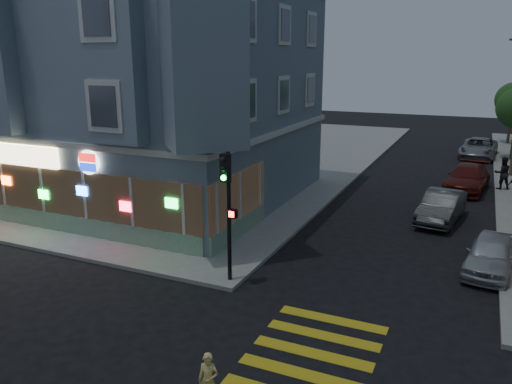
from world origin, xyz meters
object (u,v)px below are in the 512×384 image
Objects in this scene: running_child at (208,380)px; pedestrian_a at (502,173)px; parked_car_a at (491,254)px; parked_car_b at (442,207)px; parked_car_d at (479,148)px; parked_car_c at (467,178)px; traffic_signal at (228,196)px.

pedestrian_a is (6.27, 23.03, 0.45)m from running_child.
parked_car_b reaches higher than parked_car_a.
parked_car_b is (-2.10, 5.35, 0.05)m from parked_car_a.
parked_car_d reaches higher than running_child.
parked_car_c is at bearing 89.81° from parked_car_b.
running_child is 33.90m from parked_car_d.
parked_car_d is (1.30, 17.75, 0.03)m from parked_car_b.
running_child is 11.89m from parked_car_a.
parked_car_c reaches higher than parked_car_a.
pedestrian_a reaches higher than parked_car_b.
parked_car_b is 0.99× the size of traffic_signal.
parked_car_d reaches higher than parked_car_b.
traffic_signal is (-8.08, -4.84, 2.47)m from parked_car_a.
parked_car_c reaches higher than running_child.
parked_car_a is at bearing 50.95° from running_child.
traffic_signal is at bearing -112.98° from parked_car_b.
parked_car_a is (-0.60, -12.57, -0.42)m from pedestrian_a.
traffic_signal reaches higher than pedestrian_a.
parked_car_c is at bearing -0.84° from pedestrian_a.
pedestrian_a reaches higher than running_child.
parked_car_a is 5.75m from parked_car_b.
parked_car_c is 11.14m from parked_car_d.
traffic_signal is at bearing 102.62° from running_child.
parked_car_b is 17.80m from parked_car_d.
parked_car_b is 0.81× the size of parked_car_d.
parked_car_b is at bearing 50.24° from pedestrian_a.
parked_car_d is at bearing 71.18° from running_child.
parked_car_c is at bearing 102.74° from parked_car_a.
running_child is 16.20m from parked_car_b.
running_child is at bearing -94.67° from parked_car_c.
traffic_signal is (-6.87, -16.80, 2.40)m from parked_car_c.
pedestrian_a is at bearing 94.22° from parked_car_a.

